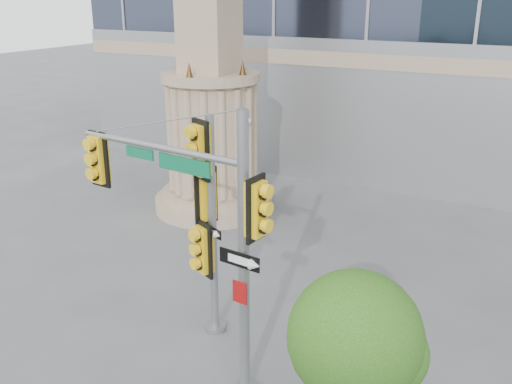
% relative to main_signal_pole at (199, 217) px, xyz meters
% --- Properties ---
extents(monument, '(4.40, 4.40, 16.60)m').
position_rel_main_signal_pole_xyz_m(monument, '(-5.11, 8.56, 1.85)').
color(monument, tan).
rests_on(monument, ground).
extents(main_signal_pole, '(4.56, 0.92, 5.91)m').
position_rel_main_signal_pole_xyz_m(main_signal_pole, '(0.00, 0.00, 0.00)').
color(main_signal_pole, slate).
rests_on(main_signal_pole, ground).
extents(secondary_signal_pole, '(0.90, 0.90, 5.34)m').
position_rel_main_signal_pole_xyz_m(secondary_signal_pole, '(-0.80, 1.48, -0.53)').
color(secondary_signal_pole, slate).
rests_on(secondary_signal_pole, ground).
extents(street_tree, '(2.31, 2.25, 3.59)m').
position_rel_main_signal_pole_xyz_m(street_tree, '(3.53, -0.70, -1.30)').
color(street_tree, tan).
rests_on(street_tree, ground).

